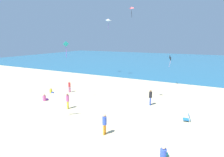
{
  "coord_description": "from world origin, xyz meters",
  "views": [
    {
      "loc": [
        6.99,
        -6.26,
        6.79
      ],
      "look_at": [
        0.0,
        7.2,
        3.6
      ],
      "focal_mm": 30.48,
      "sensor_mm": 36.0,
      "label": 1
    }
  ],
  "objects_px": {
    "person_0": "(45,98)",
    "kite_white": "(108,20)",
    "person_2": "(104,123)",
    "kite_red": "(132,8)",
    "person_3": "(51,91)",
    "person_5": "(150,96)",
    "beach_chair_near_camera": "(188,118)",
    "person_4": "(68,100)",
    "kite_teal": "(66,45)",
    "kite_black": "(170,58)",
    "person_6": "(164,153)",
    "person_7": "(69,86)"
  },
  "relations": [
    {
      "from": "person_0",
      "to": "person_3",
      "type": "distance_m",
      "value": 3.09
    },
    {
      "from": "person_2",
      "to": "kite_red",
      "type": "relative_size",
      "value": 1.56
    },
    {
      "from": "person_2",
      "to": "person_4",
      "type": "height_order",
      "value": "person_2"
    },
    {
      "from": "beach_chair_near_camera",
      "to": "kite_red",
      "type": "relative_size",
      "value": 0.67
    },
    {
      "from": "person_7",
      "to": "kite_black",
      "type": "xyz_separation_m",
      "value": [
        10.64,
        9.44,
        3.17
      ]
    },
    {
      "from": "person_3",
      "to": "beach_chair_near_camera",
      "type": "bearing_deg",
      "value": -11.53
    },
    {
      "from": "person_2",
      "to": "kite_teal",
      "type": "xyz_separation_m",
      "value": [
        -7.22,
        4.64,
        5.25
      ]
    },
    {
      "from": "person_4",
      "to": "kite_teal",
      "type": "relative_size",
      "value": 0.91
    },
    {
      "from": "beach_chair_near_camera",
      "to": "kite_teal",
      "type": "bearing_deg",
      "value": -5.62
    },
    {
      "from": "kite_teal",
      "to": "kite_red",
      "type": "xyz_separation_m",
      "value": [
        6.45,
        1.99,
        3.48
      ]
    },
    {
      "from": "beach_chair_near_camera",
      "to": "person_6",
      "type": "xyz_separation_m",
      "value": [
        -0.67,
        -5.96,
        0.01
      ]
    },
    {
      "from": "person_3",
      "to": "person_4",
      "type": "xyz_separation_m",
      "value": [
        5.58,
        -3.36,
        0.65
      ]
    },
    {
      "from": "person_6",
      "to": "kite_red",
      "type": "bearing_deg",
      "value": 41.73
    },
    {
      "from": "person_5",
      "to": "person_7",
      "type": "xyz_separation_m",
      "value": [
        -10.62,
        -0.07,
        -0.08
      ]
    },
    {
      "from": "kite_white",
      "to": "kite_red",
      "type": "relative_size",
      "value": 1.88
    },
    {
      "from": "person_4",
      "to": "kite_teal",
      "type": "height_order",
      "value": "kite_teal"
    },
    {
      "from": "beach_chair_near_camera",
      "to": "kite_black",
      "type": "xyz_separation_m",
      "value": [
        -3.89,
        11.81,
        3.75
      ]
    },
    {
      "from": "person_7",
      "to": "kite_black",
      "type": "relative_size",
      "value": 0.88
    },
    {
      "from": "beach_chair_near_camera",
      "to": "kite_white",
      "type": "distance_m",
      "value": 22.21
    },
    {
      "from": "person_3",
      "to": "kite_black",
      "type": "xyz_separation_m",
      "value": [
        12.52,
        10.79,
        3.78
      ]
    },
    {
      "from": "person_0",
      "to": "person_5",
      "type": "xyz_separation_m",
      "value": [
        10.86,
        4.03,
        0.64
      ]
    },
    {
      "from": "person_6",
      "to": "kite_black",
      "type": "xyz_separation_m",
      "value": [
        -3.22,
        17.76,
        3.74
      ]
    },
    {
      "from": "beach_chair_near_camera",
      "to": "person_0",
      "type": "height_order",
      "value": "person_0"
    },
    {
      "from": "kite_teal",
      "to": "beach_chair_near_camera",
      "type": "bearing_deg",
      "value": 2.39
    },
    {
      "from": "person_7",
      "to": "kite_white",
      "type": "distance_m",
      "value": 14.3
    },
    {
      "from": "beach_chair_near_camera",
      "to": "person_4",
      "type": "relative_size",
      "value": 0.43
    },
    {
      "from": "person_2",
      "to": "kite_white",
      "type": "relative_size",
      "value": 0.83
    },
    {
      "from": "person_5",
      "to": "kite_white",
      "type": "height_order",
      "value": "kite_white"
    },
    {
      "from": "kite_white",
      "to": "person_4",
      "type": "bearing_deg",
      "value": -75.72
    },
    {
      "from": "person_3",
      "to": "kite_teal",
      "type": "distance_m",
      "value": 7.37
    },
    {
      "from": "person_3",
      "to": "person_5",
      "type": "bearing_deg",
      "value": -1.53
    },
    {
      "from": "person_5",
      "to": "person_7",
      "type": "height_order",
      "value": "person_5"
    },
    {
      "from": "kite_black",
      "to": "kite_red",
      "type": "bearing_deg",
      "value": -100.61
    },
    {
      "from": "person_6",
      "to": "person_7",
      "type": "distance_m",
      "value": 16.18
    },
    {
      "from": "kite_red",
      "to": "person_5",
      "type": "bearing_deg",
      "value": 26.65
    },
    {
      "from": "person_2",
      "to": "person_5",
      "type": "distance_m",
      "value": 7.67
    },
    {
      "from": "person_4",
      "to": "person_5",
      "type": "relative_size",
      "value": 0.96
    },
    {
      "from": "kite_teal",
      "to": "person_3",
      "type": "bearing_deg",
      "value": 159.62
    },
    {
      "from": "person_2",
      "to": "person_6",
      "type": "relative_size",
      "value": 1.98
    },
    {
      "from": "kite_teal",
      "to": "kite_black",
      "type": "bearing_deg",
      "value": 55.76
    },
    {
      "from": "beach_chair_near_camera",
      "to": "person_0",
      "type": "relative_size",
      "value": 0.84
    },
    {
      "from": "person_2",
      "to": "kite_black",
      "type": "height_order",
      "value": "kite_black"
    },
    {
      "from": "person_2",
      "to": "person_7",
      "type": "relative_size",
      "value": 1.05
    },
    {
      "from": "person_0",
      "to": "kite_white",
      "type": "height_order",
      "value": "kite_white"
    },
    {
      "from": "kite_white",
      "to": "person_0",
      "type": "bearing_deg",
      "value": -89.73
    },
    {
      "from": "person_0",
      "to": "person_4",
      "type": "distance_m",
      "value": 4.06
    },
    {
      "from": "kite_red",
      "to": "kite_black",
      "type": "bearing_deg",
      "value": 79.39
    },
    {
      "from": "beach_chair_near_camera",
      "to": "person_3",
      "type": "distance_m",
      "value": 16.44
    },
    {
      "from": "person_5",
      "to": "person_3",
      "type": "bearing_deg",
      "value": 173.86
    },
    {
      "from": "kite_teal",
      "to": "kite_red",
      "type": "relative_size",
      "value": 1.7
    }
  ]
}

